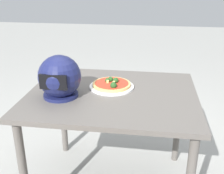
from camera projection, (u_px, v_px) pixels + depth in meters
The scene contains 4 objects.
dining_table at pixel (112, 105), 1.81m from camera, with size 1.07×0.88×0.74m.
pizza_plate at pixel (112, 87), 1.85m from camera, with size 0.30×0.30×0.01m, color white.
pizza at pixel (112, 84), 1.84m from camera, with size 0.25×0.25×0.05m.
motorcycle_helmet at pixel (60, 77), 1.67m from camera, with size 0.26×0.26×0.26m.
Camera 1 is at (-0.23, 1.61, 1.44)m, focal length 44.54 mm.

